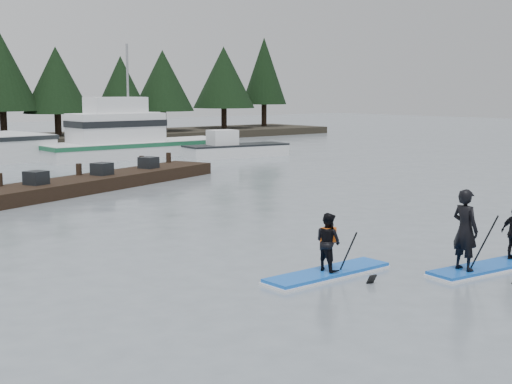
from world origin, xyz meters
TOP-DOWN VIEW (x-y plane):
  - ground at (0.00, 0.00)m, footprint 160.00×160.00m
  - fishing_boat_medium at (8.72, 28.28)m, footprint 11.95×3.42m
  - skiff at (13.55, 24.32)m, footprint 6.59×2.79m
  - floating_dock at (-0.59, 16.45)m, footprint 15.55×7.36m
  - buoy_c at (10.88, 27.24)m, footprint 0.59×0.59m
  - paddleboard_solo at (-2.05, 1.07)m, footprint 3.14×1.04m
  - paddleboard_duo at (0.95, -0.82)m, footprint 3.22×1.33m

SIDE VIEW (x-z plane):
  - ground at x=0.00m, z-range 0.00..0.00m
  - buoy_c at x=10.88m, z-range -0.30..0.30m
  - floating_dock at x=-0.59m, z-range 0.00..0.53m
  - skiff at x=13.55m, z-range 0.00..0.74m
  - paddleboard_solo at x=-2.05m, z-range -0.46..1.38m
  - fishing_boat_medium at x=8.72m, z-range -3.22..4.24m
  - paddleboard_duo at x=0.95m, z-range -0.49..1.86m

